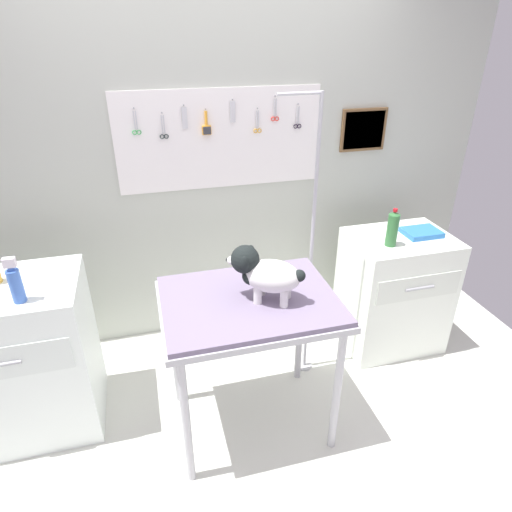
# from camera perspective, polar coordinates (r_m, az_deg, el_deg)

# --- Properties ---
(ground) EXTENTS (4.40, 4.00, 0.04)m
(ground) POSITION_cam_1_polar(r_m,az_deg,el_deg) (2.72, 0.53, -24.08)
(ground) COLOR silver
(rear_wall_panel) EXTENTS (4.00, 0.11, 2.30)m
(rear_wall_panel) POSITION_cam_1_polar(r_m,az_deg,el_deg) (3.08, -5.70, 9.51)
(rear_wall_panel) COLOR #B4B9AC
(rear_wall_panel) RESTS_ON ground
(grooming_table) EXTENTS (0.91, 0.69, 0.88)m
(grooming_table) POSITION_cam_1_polar(r_m,az_deg,el_deg) (2.32, -0.75, -7.36)
(grooming_table) COLOR #B7B7BC
(grooming_table) RESTS_ON ground
(grooming_arm) EXTENTS (0.30, 0.11, 1.82)m
(grooming_arm) POSITION_cam_1_polar(r_m,az_deg,el_deg) (2.70, 6.96, -0.32)
(grooming_arm) COLOR #B7B7BC
(grooming_arm) RESTS_ON ground
(dog) EXTENTS (0.38, 0.29, 0.29)m
(dog) POSITION_cam_1_polar(r_m,az_deg,el_deg) (2.17, 1.07, -2.17)
(dog) COLOR white
(dog) RESTS_ON grooming_table
(counter_left) EXTENTS (0.80, 0.58, 0.94)m
(counter_left) POSITION_cam_1_polar(r_m,az_deg,el_deg) (2.85, -28.43, -11.67)
(counter_left) COLOR white
(counter_left) RESTS_ON ground
(cabinet_right) EXTENTS (0.68, 0.54, 0.86)m
(cabinet_right) POSITION_cam_1_polar(r_m,az_deg,el_deg) (3.31, 17.32, -4.36)
(cabinet_right) COLOR white
(cabinet_right) RESTS_ON ground
(conditioner_bottle) EXTENTS (0.06, 0.06, 0.24)m
(conditioner_bottle) POSITION_cam_1_polar(r_m,az_deg,el_deg) (2.37, -28.67, -3.09)
(conditioner_bottle) COLOR #3E68C2
(conditioner_bottle) RESTS_ON counter_left
(soda_bottle) EXTENTS (0.07, 0.07, 0.25)m
(soda_bottle) POSITION_cam_1_polar(r_m,az_deg,el_deg) (2.92, 17.23, 3.39)
(soda_bottle) COLOR #316B36
(soda_bottle) RESTS_ON cabinet_right
(supply_tray) EXTENTS (0.24, 0.18, 0.04)m
(supply_tray) POSITION_cam_1_polar(r_m,az_deg,el_deg) (3.18, 20.61, 2.87)
(supply_tray) COLOR #3076C7
(supply_tray) RESTS_ON cabinet_right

